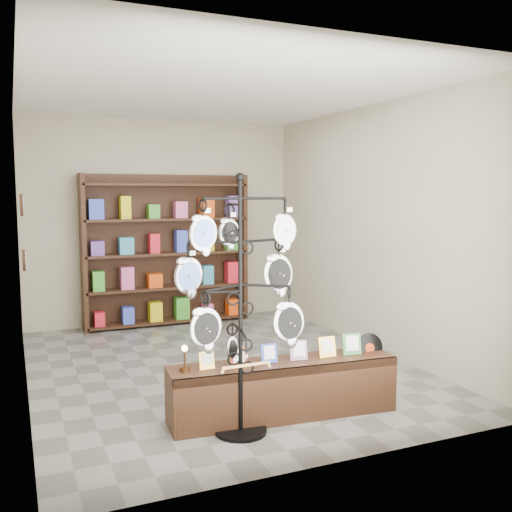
# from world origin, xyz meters

# --- Properties ---
(ground) EXTENTS (5.00, 5.00, 0.00)m
(ground) POSITION_xyz_m (0.00, 0.00, 0.00)
(ground) COLOR slate
(ground) RESTS_ON ground
(room_envelope) EXTENTS (5.00, 5.00, 5.00)m
(room_envelope) POSITION_xyz_m (0.00, 0.00, 1.85)
(room_envelope) COLOR #B1A98F
(room_envelope) RESTS_ON ground
(display_tree) EXTENTS (1.07, 0.92, 2.09)m
(display_tree) POSITION_xyz_m (-0.44, -1.75, 1.21)
(display_tree) COLOR black
(display_tree) RESTS_ON ground
(front_shelf) EXTENTS (2.02, 0.57, 0.71)m
(front_shelf) POSITION_xyz_m (0.03, -1.57, 0.25)
(front_shelf) COLOR black
(front_shelf) RESTS_ON ground
(back_shelving) EXTENTS (2.42, 0.36, 2.20)m
(back_shelving) POSITION_xyz_m (0.00, 2.30, 1.03)
(back_shelving) COLOR black
(back_shelving) RESTS_ON ground
(wall_clocks) EXTENTS (0.03, 0.24, 0.84)m
(wall_clocks) POSITION_xyz_m (-1.97, 0.80, 1.50)
(wall_clocks) COLOR black
(wall_clocks) RESTS_ON ground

